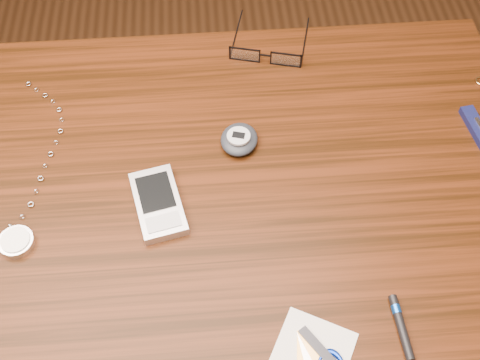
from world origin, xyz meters
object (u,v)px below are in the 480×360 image
(desk, at_px, (193,245))
(pda_phone, at_px, (158,203))
(pocket_knife, at_px, (479,131))
(pocket_watch, at_px, (18,235))
(pedometer, at_px, (239,139))
(eyeglasses, at_px, (266,55))

(desk, distance_m, pda_phone, 0.12)
(desk, relative_size, pocket_knife, 10.65)
(pocket_watch, distance_m, pda_phone, 0.19)
(pda_phone, distance_m, pedometer, 0.15)
(eyeglasses, distance_m, pocket_watch, 0.47)
(pocket_watch, distance_m, pocket_knife, 0.67)
(desk, xyz_separation_m, pda_phone, (-0.04, 0.01, 0.11))
(pda_phone, bearing_deg, pedometer, 40.41)
(eyeglasses, bearing_deg, pda_phone, -122.64)
(desk, relative_size, pocket_watch, 3.16)
(pda_phone, xyz_separation_m, pedometer, (0.12, 0.10, 0.00))
(pda_phone, height_order, pedometer, pedometer)
(desk, bearing_deg, eyeglasses, 64.24)
(desk, bearing_deg, pedometer, 53.85)
(desk, height_order, pocket_knife, pocket_knife)
(desk, distance_m, pocket_watch, 0.25)
(desk, relative_size, eyeglasses, 6.81)
(desk, xyz_separation_m, pocket_watch, (-0.22, -0.03, 0.11))
(desk, height_order, eyeglasses, eyeglasses)
(desk, relative_size, pedometer, 13.56)
(desk, xyz_separation_m, pedometer, (0.08, 0.11, 0.11))
(pocket_watch, bearing_deg, pocket_knife, 10.99)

